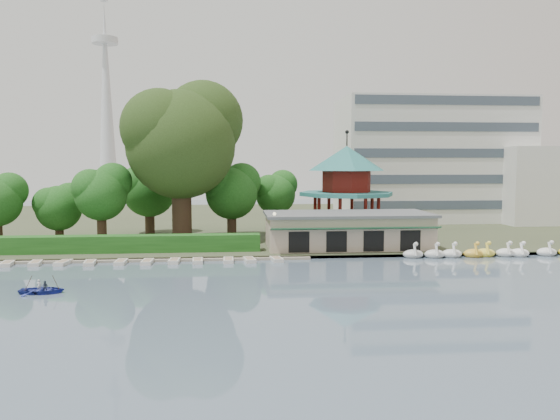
{
  "coord_description": "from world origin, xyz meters",
  "views": [
    {
      "loc": [
        -3.05,
        -38.27,
        9.86
      ],
      "look_at": [
        2.0,
        18.0,
        5.0
      ],
      "focal_mm": 35.0,
      "sensor_mm": 36.0,
      "label": 1
    }
  ],
  "objects": [
    {
      "name": "small_trees",
      "position": [
        -13.46,
        31.76,
        6.19
      ],
      "size": [
        39.11,
        16.64,
        9.88
      ],
      "color": "#3A281C",
      "rests_on": "shore"
    },
    {
      "name": "swan_boats",
      "position": [
        25.11,
        16.58,
        0.4
      ],
      "size": [
        20.22,
        2.13,
        1.92
      ],
      "color": "silver",
      "rests_on": "ground"
    },
    {
      "name": "office_building",
      "position": [
        32.67,
        49.0,
        9.73
      ],
      "size": [
        38.0,
        18.0,
        20.0
      ],
      "color": "silver",
      "rests_on": "shore"
    },
    {
      "name": "ground_plane",
      "position": [
        0.0,
        0.0,
        0.0
      ],
      "size": [
        220.0,
        220.0,
        0.0
      ],
      "primitive_type": "plane",
      "color": "slate",
      "rests_on": "ground"
    },
    {
      "name": "hedge",
      "position": [
        -15.0,
        20.5,
        1.3
      ],
      "size": [
        30.0,
        2.0,
        1.8
      ],
      "primitive_type": "cube",
      "color": "#225D1D",
      "rests_on": "shore"
    },
    {
      "name": "big_tree",
      "position": [
        -8.82,
        28.21,
        13.06
      ],
      "size": [
        14.31,
        13.34,
        19.57
      ],
      "color": "#3A281C",
      "rests_on": "shore"
    },
    {
      "name": "rowboat_with_passengers",
      "position": [
        -17.43,
        3.96,
        0.48
      ],
      "size": [
        4.73,
        3.42,
        2.01
      ],
      "color": "#2A3697",
      "rests_on": "ground"
    },
    {
      "name": "boathouse",
      "position": [
        10.0,
        21.97,
        2.37
      ],
      "size": [
        18.6,
        9.39,
        3.9
      ],
      "color": "tan",
      "rests_on": "shore"
    },
    {
      "name": "pavilion",
      "position": [
        12.0,
        32.0,
        7.48
      ],
      "size": [
        12.4,
        12.4,
        13.5
      ],
      "color": "tan",
      "rests_on": "shore"
    },
    {
      "name": "shore",
      "position": [
        0.0,
        52.0,
        0.2
      ],
      "size": [
        220.0,
        70.0,
        0.4
      ],
      "primitive_type": "cube",
      "color": "#424930",
      "rests_on": "ground"
    },
    {
      "name": "dock",
      "position": [
        -12.0,
        17.2,
        0.12
      ],
      "size": [
        34.0,
        1.6,
        0.24
      ],
      "primitive_type": "cube",
      "color": "gray",
      "rests_on": "ground"
    },
    {
      "name": "lamp_post",
      "position": [
        1.5,
        19.0,
        3.34
      ],
      "size": [
        0.36,
        0.36,
        4.28
      ],
      "color": "black",
      "rests_on": "shore"
    },
    {
      "name": "broadcast_tower",
      "position": [
        -42.0,
        140.0,
        33.98
      ],
      "size": [
        8.0,
        8.0,
        96.0
      ],
      "color": "silver",
      "rests_on": "ground"
    },
    {
      "name": "embankment",
      "position": [
        0.0,
        17.3,
        0.15
      ],
      "size": [
        220.0,
        0.6,
        0.3
      ],
      "primitive_type": "cube",
      "color": "gray",
      "rests_on": "ground"
    },
    {
      "name": "moored_rowboats",
      "position": [
        -12.79,
        15.84,
        0.18
      ],
      "size": [
        29.69,
        2.79,
        0.36
      ],
      "color": "silver",
      "rests_on": "ground"
    }
  ]
}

